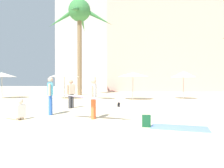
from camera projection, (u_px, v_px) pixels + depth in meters
The scene contains 15 objects.
ground at pixel (130, 137), 6.05m from camera, with size 120.00×120.00×0.00m, color beige.
hotel_pink at pixel (168, 46), 36.85m from camera, with size 20.59×10.21×15.57m, color #DB9989.
hotel_tower_gray at pixel (101, 23), 47.20m from camera, with size 17.52×10.74×29.14m, color #A8A8A3.
palm_tree_left at pixel (79, 16), 24.36m from camera, with size 7.92×8.17×11.04m.
cafe_umbrella_0 at pixel (2, 75), 19.53m from camera, with size 2.55×2.55×2.41m.
cafe_umbrella_1 at pixel (183, 74), 18.69m from camera, with size 2.12×2.12×2.48m.
cafe_umbrella_2 at pixel (95, 74), 18.33m from camera, with size 2.15×2.15×2.49m.
cafe_umbrella_3 at pixel (65, 74), 19.17m from camera, with size 2.69×2.69×2.46m.
cafe_umbrella_4 at pixel (133, 75), 17.98m from camera, with size 2.67×2.67×2.35m.
beach_towel at pixel (179, 128), 7.23m from camera, with size 1.90×0.99×0.01m, color #6684E0.
backpack at pixel (146, 121), 7.39m from camera, with size 0.31×0.26×0.42m.
person_near_left at pixel (93, 97), 8.84m from camera, with size 2.84×1.06×1.74m.
person_far_left at pixel (50, 94), 10.01m from camera, with size 0.29×0.61×1.80m.
person_far_right at pixel (18, 112), 8.82m from camera, with size 1.02×0.81×0.90m.
person_mid_center at pixel (71, 93), 12.51m from camera, with size 0.46×0.53×1.68m.
Camera 1 is at (-0.16, -6.05, 1.60)m, focal length 33.92 mm.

